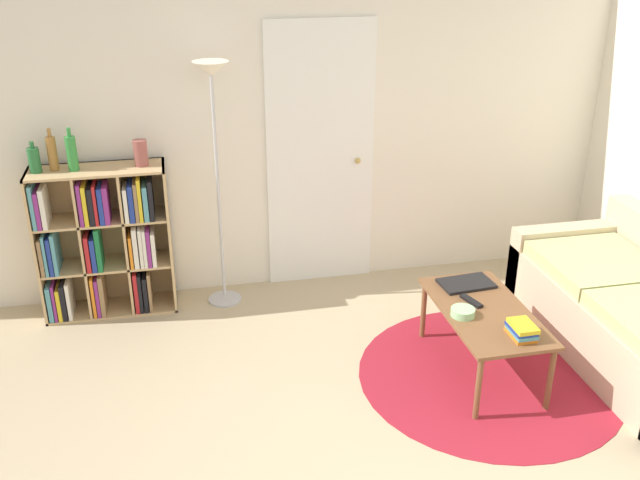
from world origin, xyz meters
TOP-DOWN VIEW (x-y plane):
  - wall_back at (0.00, 2.58)m, footprint 7.68×0.11m
  - rug at (0.83, 0.97)m, footprint 1.65×1.65m
  - bookshelf at (-1.56, 2.36)m, footprint 0.93×0.34m
  - floor_lamp at (-0.72, 2.32)m, footprint 0.25×0.25m
  - coffee_table at (0.80, 1.04)m, footprint 0.53×1.00m
  - laptop at (0.81, 1.38)m, footprint 0.37×0.25m
  - bowl at (0.63, 1.01)m, footprint 0.15×0.15m
  - book_stack_on_table at (0.87, 0.70)m, footprint 0.13×0.19m
  - remote at (0.75, 1.15)m, footprint 0.09×0.18m
  - bottle_left at (-1.93, 2.37)m, footprint 0.08×0.08m
  - bottle_middle at (-1.81, 2.39)m, footprint 0.07×0.07m
  - bottle_right at (-1.68, 2.35)m, footprint 0.07×0.07m
  - vase_on_shelf at (-1.23, 2.37)m, footprint 0.10×0.10m

SIDE VIEW (x-z plane):
  - rug at x=0.83m, z-range 0.00..0.01m
  - coffee_table at x=0.80m, z-range 0.18..0.62m
  - laptop at x=0.81m, z-range 0.44..0.46m
  - remote at x=0.75m, z-range 0.44..0.46m
  - bowl at x=0.63m, z-range 0.44..0.49m
  - book_stack_on_table at x=0.87m, z-range 0.44..0.53m
  - bookshelf at x=-1.56m, z-range 0.00..1.09m
  - bottle_left at x=-1.93m, z-range 1.08..1.29m
  - vase_on_shelf at x=-1.23m, z-range 1.10..1.28m
  - bottle_middle at x=-1.81m, z-range 1.07..1.36m
  - bottle_right at x=-1.68m, z-range 1.07..1.37m
  - wall_back at x=0.00m, z-range -0.01..2.59m
  - floor_lamp at x=-0.72m, z-range 0.54..2.34m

